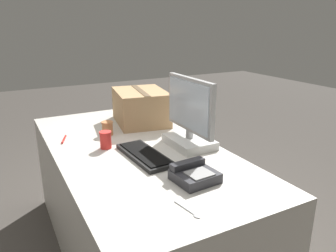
# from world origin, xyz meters

# --- Properties ---
(ground_plane) EXTENTS (12.00, 12.00, 0.00)m
(ground_plane) POSITION_xyz_m (0.00, 0.00, 0.00)
(ground_plane) COLOR #47423D
(office_desk) EXTENTS (1.80, 0.90, 0.71)m
(office_desk) POSITION_xyz_m (0.00, 0.00, 0.36)
(office_desk) COLOR beige
(office_desk) RESTS_ON ground_plane
(monitor) EXTENTS (0.45, 0.22, 0.41)m
(monitor) POSITION_xyz_m (0.12, 0.30, 0.87)
(monitor) COLOR white
(monitor) RESTS_ON office_desk
(keyboard) EXTENTS (0.42, 0.18, 0.03)m
(keyboard) POSITION_xyz_m (0.16, -0.01, 0.73)
(keyboard) COLOR black
(keyboard) RESTS_ON office_desk
(desk_phone) EXTENTS (0.19, 0.20, 0.08)m
(desk_phone) POSITION_xyz_m (0.52, 0.08, 0.74)
(desk_phone) COLOR #2D2D33
(desk_phone) RESTS_ON office_desk
(paper_cup_left) EXTENTS (0.08, 0.08, 0.09)m
(paper_cup_left) POSITION_xyz_m (-0.29, -0.07, 0.76)
(paper_cup_left) COLOR #BC7547
(paper_cup_left) RESTS_ON office_desk
(paper_cup_right) EXTENTS (0.07, 0.07, 0.10)m
(paper_cup_right) POSITION_xyz_m (-0.07, -0.15, 0.76)
(paper_cup_right) COLOR red
(paper_cup_right) RESTS_ON office_desk
(spoon) EXTENTS (0.15, 0.04, 0.00)m
(spoon) POSITION_xyz_m (0.74, -0.07, 0.71)
(spoon) COLOR silver
(spoon) RESTS_ON office_desk
(cardboard_box) EXTENTS (0.48, 0.41, 0.24)m
(cardboard_box) POSITION_xyz_m (-0.44, 0.23, 0.83)
(cardboard_box) COLOR tan
(cardboard_box) RESTS_ON office_desk
(pen_marker) EXTENTS (0.13, 0.06, 0.01)m
(pen_marker) POSITION_xyz_m (-0.32, -0.34, 0.72)
(pen_marker) COLOR red
(pen_marker) RESTS_ON office_desk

